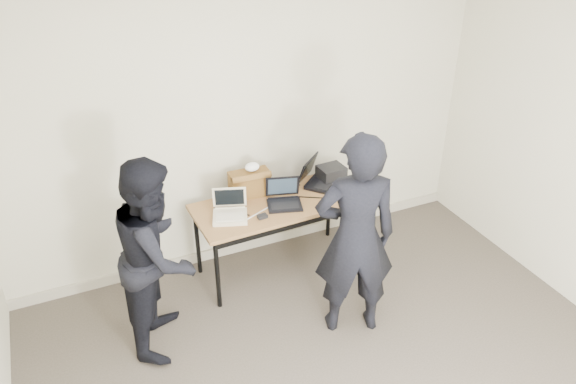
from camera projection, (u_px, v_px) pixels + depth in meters
room at (388, 264)px, 3.18m from camera, size 4.60×4.60×2.80m
desk at (278, 209)px, 5.00m from camera, size 1.52×0.70×0.72m
laptop_beige at (230, 212)px, 4.76m from camera, size 0.36×0.36×0.23m
laptop_center at (284, 198)px, 4.94m from camera, size 0.37×0.36×0.23m
laptop_right at (317, 178)px, 5.26m from camera, size 0.46×0.46×0.25m
leather_satchel at (250, 183)px, 5.02m from camera, size 0.37×0.19×0.25m
tissue at (252, 167)px, 4.96m from camera, size 0.14×0.11×0.08m
equipment_box at (331, 173)px, 5.31m from camera, size 0.25×0.22×0.14m
power_brick at (262, 216)px, 4.75m from camera, size 0.09×0.06×0.03m
cables at (283, 202)px, 4.98m from camera, size 1.16×0.41×0.01m
person_typist at (355, 237)px, 4.25m from camera, size 0.73×0.59×1.74m
person_observer at (157, 255)px, 4.18m from camera, size 0.86×0.95×1.59m
baseboard at (253, 243)px, 5.60m from camera, size 4.50×0.03×0.10m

